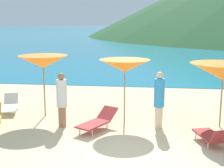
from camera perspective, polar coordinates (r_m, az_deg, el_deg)
name	(u,v)px	position (r m, az deg, el deg)	size (l,w,h in m)	color
ground_plane	(139,87)	(17.89, 4.86, -0.49)	(50.00, 100.00, 0.30)	beige
ocean_water	(152,28)	(236.66, 7.24, 9.99)	(650.00, 440.00, 0.02)	teal
umbrella_1	(43,62)	(11.60, -12.33, 3.92)	(1.88, 1.88, 2.24)	#9E7F59
umbrella_2	(125,66)	(10.72, 2.31, 3.28)	(1.81, 1.81, 2.17)	#9E7F59
umbrella_3	(223,72)	(10.72, 19.43, 2.10)	(2.18, 2.18, 2.12)	#9E7F59
lounge_chair_0	(98,121)	(10.16, -2.59, -6.64)	(1.24, 1.67, 0.62)	#A53333
lounge_chair_3	(212,136)	(9.33, 17.66, -8.90)	(0.92, 1.48, 0.65)	#A53333
lounge_chair_5	(10,105)	(12.86, -18.00, -3.69)	(0.99, 1.60, 0.59)	white
beachgoer_2	(159,98)	(10.31, 8.52, -2.58)	(0.34, 0.34, 1.85)	beige
beachgoer_3	(62,99)	(10.42, -9.07, -2.63)	(0.34, 0.34, 1.80)	#A3704C
cruise_ship	(199,18)	(227.78, 15.36, 11.42)	(55.19, 17.32, 18.71)	silver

